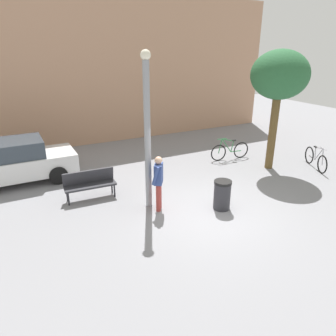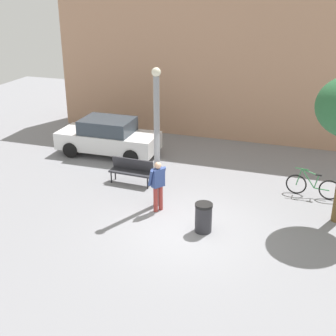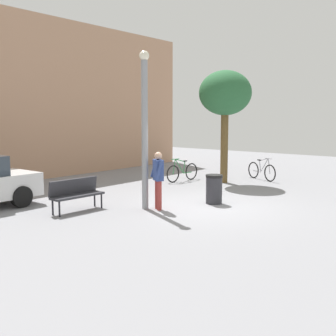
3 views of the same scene
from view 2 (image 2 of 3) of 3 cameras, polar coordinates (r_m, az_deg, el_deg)
ground_plane at (r=13.82m, az=2.48°, el=-7.58°), size 36.00×36.00×0.00m
building_facade at (r=21.45m, az=9.95°, el=12.86°), size 17.81×2.00×6.88m
lamppost at (r=14.29m, az=-1.40°, el=4.09°), size 0.28×0.28×4.50m
person_by_lamppost at (r=14.45m, az=-1.26°, el=-1.86°), size 0.51×0.62×1.67m
park_bench at (r=16.61m, az=-4.51°, el=-0.15°), size 1.62×0.54×0.92m
bicycle_green at (r=16.36m, az=17.45°, el=-2.17°), size 1.80×0.26×0.97m
parked_car_white at (r=19.40m, az=-7.42°, el=3.85°), size 4.22×1.86×1.55m
trash_bin at (r=13.54m, az=4.41°, el=-6.13°), size 0.52×0.52×0.90m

